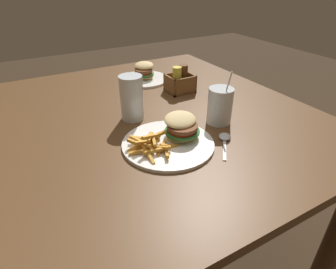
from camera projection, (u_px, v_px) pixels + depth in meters
The scene contains 8 objects.
ground_plane at pixel (150, 245), 1.44m from camera, with size 8.00×8.00×0.00m, color #382819.
dining_table at pixel (145, 141), 1.12m from camera, with size 1.21×1.26×0.75m.
meal_plate_near at pixel (172, 137), 0.87m from camera, with size 0.29×0.29×0.09m.
beer_glass at pixel (132, 99), 0.99m from camera, with size 0.08×0.08×0.16m.
juice_glass at pixel (220, 107), 0.97m from camera, with size 0.09×0.09×0.19m.
spoon at pixel (225, 138), 0.89m from camera, with size 0.11×0.13×0.01m.
meal_plate_far at pixel (144, 75), 1.36m from camera, with size 0.24×0.24×0.09m.
condiment_caddy at pixel (180, 82), 1.22m from camera, with size 0.11×0.10×0.11m.
Camera 1 is at (-0.39, -0.87, 1.23)m, focal length 30.00 mm.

